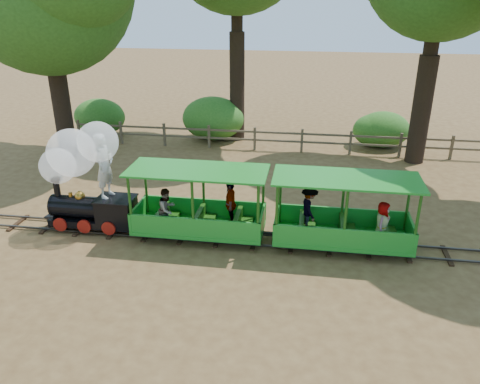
# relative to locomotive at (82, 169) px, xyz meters

# --- Properties ---
(ground) EXTENTS (90.00, 90.00, 0.00)m
(ground) POSITION_rel_locomotive_xyz_m (4.80, -0.08, -1.80)
(ground) COLOR olive
(ground) RESTS_ON ground
(track) EXTENTS (22.00, 1.00, 0.10)m
(track) POSITION_rel_locomotive_xyz_m (4.80, -0.08, -1.73)
(track) COLOR #3F3D3A
(track) RESTS_ON ground
(locomotive) EXTENTS (2.79, 1.31, 3.21)m
(locomotive) POSITION_rel_locomotive_xyz_m (0.00, 0.00, 0.00)
(locomotive) COLOR black
(locomotive) RESTS_ON ground
(carriage_front) EXTENTS (3.68, 1.50, 1.91)m
(carriage_front) POSITION_rel_locomotive_xyz_m (3.29, -0.10, -1.00)
(carriage_front) COLOR #1F8F27
(carriage_front) RESTS_ON track
(carriage_rear) EXTENTS (3.68, 1.50, 1.91)m
(carriage_rear) POSITION_rel_locomotive_xyz_m (7.02, -0.05, -1.00)
(carriage_rear) COLOR #1F8F27
(carriage_rear) RESTS_ON track
(fence) EXTENTS (18.10, 0.10, 1.00)m
(fence) POSITION_rel_locomotive_xyz_m (4.80, 7.92, -1.22)
(fence) COLOR brown
(fence) RESTS_ON ground
(shrub_west) EXTENTS (2.43, 1.87, 1.68)m
(shrub_west) POSITION_rel_locomotive_xyz_m (-3.76, 9.22, -0.96)
(shrub_west) COLOR #2D6B1E
(shrub_west) RESTS_ON ground
(shrub_mid_w) EXTENTS (2.82, 2.17, 1.95)m
(shrub_mid_w) POSITION_rel_locomotive_xyz_m (1.72, 9.22, -0.83)
(shrub_mid_w) COLOR #2D6B1E
(shrub_mid_w) RESTS_ON ground
(shrub_mid_e) EXTENTS (2.10, 1.62, 1.46)m
(shrub_mid_e) POSITION_rel_locomotive_xyz_m (9.00, 9.22, -1.07)
(shrub_mid_e) COLOR #2D6B1E
(shrub_mid_e) RESTS_ON ground
(shrub_east) EXTENTS (2.25, 1.73, 1.56)m
(shrub_east) POSITION_rel_locomotive_xyz_m (9.24, 9.22, -1.02)
(shrub_east) COLOR #2D6B1E
(shrub_east) RESTS_ON ground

